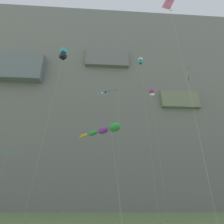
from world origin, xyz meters
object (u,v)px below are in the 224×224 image
(kite_banner_high_left, at_px, (190,86))
(kite_box_far_left, at_px, (140,61))
(kite_delta_upper_mid, at_px, (6,158))
(kite_banner_high_right, at_px, (109,100))
(kite_box_upper_right, at_px, (152,93))
(kite_diamond_near_cliff, at_px, (170,4))
(kite_box_mid_center, at_px, (63,54))
(kite_windsock_far_right, at_px, (104,130))

(kite_banner_high_left, height_order, kite_box_far_left, kite_box_far_left)
(kite_box_far_left, relative_size, kite_delta_upper_mid, 2.81)
(kite_box_far_left, distance_m, kite_banner_high_right, 10.19)
(kite_banner_high_right, bearing_deg, kite_box_far_left, -29.89)
(kite_banner_high_left, height_order, kite_box_upper_right, kite_box_upper_right)
(kite_diamond_near_cliff, height_order, kite_delta_upper_mid, kite_diamond_near_cliff)
(kite_box_mid_center, distance_m, kite_windsock_far_right, 24.56)
(kite_box_mid_center, bearing_deg, kite_windsock_far_right, -54.97)
(kite_banner_high_left, height_order, kite_delta_upper_mid, kite_banner_high_left)
(kite_diamond_near_cliff, relative_size, kite_banner_high_right, 1.45)
(kite_windsock_far_right, bearing_deg, kite_delta_upper_mid, 133.12)
(kite_diamond_near_cliff, distance_m, kite_banner_high_left, 15.12)
(kite_diamond_near_cliff, distance_m, kite_banner_high_right, 19.87)
(kite_windsock_far_right, bearing_deg, kite_box_upper_right, 55.20)
(kite_diamond_near_cliff, xyz_separation_m, kite_box_upper_right, (-0.95, 11.54, -10.48))
(kite_windsock_far_right, xyz_separation_m, kite_box_upper_right, (9.65, 13.88, 12.88))
(kite_diamond_near_cliff, bearing_deg, kite_banner_high_right, 125.10)
(kite_diamond_near_cliff, bearing_deg, kite_windsock_far_right, -167.54)
(kite_windsock_far_right, xyz_separation_m, kite_banner_high_right, (1.15, 15.80, 12.20))
(kite_diamond_near_cliff, height_order, kite_windsock_far_right, kite_diamond_near_cliff)
(kite_banner_high_left, xyz_separation_m, kite_windsock_far_right, (-12.29, -4.21, -8.45))
(kite_box_mid_center, distance_m, kite_diamond_near_cliff, 21.27)
(kite_banner_high_left, distance_m, kite_windsock_far_right, 15.49)
(kite_box_mid_center, distance_m, kite_banner_high_left, 24.67)
(kite_diamond_near_cliff, xyz_separation_m, kite_banner_high_left, (1.68, 1.87, -14.90))
(kite_banner_high_right, xyz_separation_m, kite_delta_upper_mid, (-19.24, 3.52, -11.32))
(kite_banner_high_left, bearing_deg, kite_diamond_near_cliff, -131.95)
(kite_diamond_near_cliff, distance_m, kite_delta_upper_mid, 40.20)
(kite_windsock_far_right, height_order, kite_banner_high_right, kite_banner_high_right)
(kite_windsock_far_right, distance_m, kite_banner_high_right, 19.99)
(kite_banner_high_left, distance_m, kite_box_upper_right, 10.96)
(kite_box_upper_right, bearing_deg, kite_banner_high_right, 167.33)
(kite_box_mid_center, height_order, kite_windsock_far_right, kite_box_mid_center)
(kite_box_mid_center, relative_size, kite_banner_high_right, 1.28)
(kite_box_upper_right, bearing_deg, kite_box_far_left, -142.54)
(kite_banner_high_left, bearing_deg, kite_banner_high_right, 133.88)
(kite_box_mid_center, height_order, kite_diamond_near_cliff, kite_diamond_near_cliff)
(kite_banner_high_right, distance_m, kite_delta_upper_mid, 22.60)
(kite_diamond_near_cliff, relative_size, kite_banner_high_left, 1.75)
(kite_diamond_near_cliff, bearing_deg, kite_box_mid_center, 153.56)
(kite_box_upper_right, height_order, kite_delta_upper_mid, kite_box_upper_right)
(kite_banner_high_left, relative_size, kite_box_far_left, 0.67)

